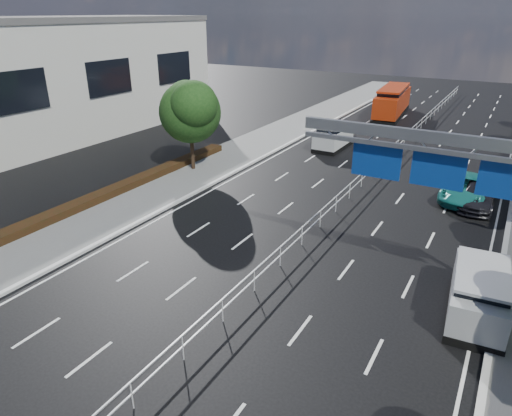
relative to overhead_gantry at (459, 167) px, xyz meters
The scene contains 13 objects.
ground 13.34m from the overhead_gantry, 123.84° to the right, with size 160.00×160.00×0.00m, color black.
median_fence 15.04m from the overhead_gantry, 118.43° to the left, with size 0.05×85.00×1.02m.
hedge_near 21.32m from the overhead_gantry, 165.85° to the right, with size 1.00×36.00×0.44m, color black.
overhead_gantry is the anchor object (origin of this frame).
near_building 37.59m from the overhead_gantry, 167.79° to the left, with size 12.00×38.00×10.00m, color beige.
near_tree_back 20.31m from the overhead_gantry, 157.03° to the left, with size 4.84×4.51×6.69m.
white_minivan 22.70m from the overhead_gantry, 122.32° to the left, with size 2.08×4.72×2.04m.
red_bus 36.75m from the overhead_gantry, 107.61° to the left, with size 3.52×10.86×3.19m.
near_car_silver 25.85m from the overhead_gantry, 119.56° to the left, with size 1.78×4.42×1.50m, color #B0B3B8.
near_car_dark 39.33m from the overhead_gantry, 107.55° to the left, with size 1.63×4.68×1.54m, color black.
silver_minivan 4.96m from the overhead_gantry, 26.42° to the right, with size 2.37×4.87×1.96m.
parked_car_teal 12.72m from the overhead_gantry, 91.17° to the left, with size 2.55×5.52×1.54m, color #1A7772.
parked_car_dark 12.12m from the overhead_gantry, 88.12° to the left, with size 1.88×4.63×1.34m, color black.
Camera 1 is at (8.24, -7.77, 10.93)m, focal length 32.00 mm.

